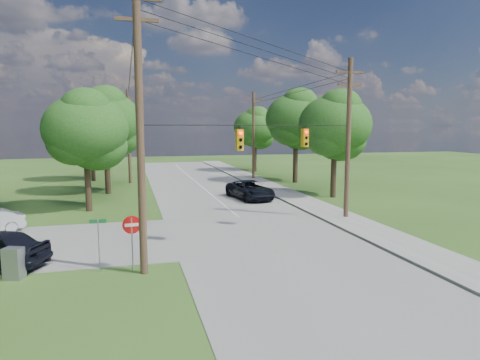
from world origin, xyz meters
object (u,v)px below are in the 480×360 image
object	(u,v)px
pole_ne	(348,137)
do_not_enter_sign	(132,230)
pole_north_e	(253,135)
pole_sw	(140,124)
control_cabinet	(14,264)
car_main_north	(250,190)
pole_north_w	(129,136)

from	to	relation	value
pole_ne	do_not_enter_sign	distance (m)	16.05
pole_north_e	do_not_enter_sign	world-z (taller)	pole_north_e
pole_ne	pole_north_e	size ratio (longest dim) A/B	1.05
pole_sw	control_cabinet	bearing A→B (deg)	173.30
control_cabinet	pole_north_e	bearing A→B (deg)	78.02
do_not_enter_sign	control_cabinet	bearing A→B (deg)	177.48
pole_sw	car_main_north	distance (m)	19.74
car_main_north	do_not_enter_sign	distance (m)	18.71
pole_ne	do_not_enter_sign	size ratio (longest dim) A/B	4.43
control_cabinet	car_main_north	bearing A→B (deg)	68.42
pole_north_e	do_not_enter_sign	xyz separation A→B (m)	(-13.95, -29.00, -3.40)
pole_sw	pole_ne	distance (m)	15.51
pole_ne	do_not_enter_sign	world-z (taller)	pole_ne
pole_north_e	do_not_enter_sign	size ratio (longest dim) A/B	4.22
car_main_north	pole_ne	bearing A→B (deg)	-75.16
pole_ne	control_cabinet	distance (m)	20.45
pole_ne	car_main_north	world-z (taller)	pole_ne
car_main_north	do_not_enter_sign	xyz separation A→B (m)	(-9.81, -15.91, 0.93)
pole_sw	do_not_enter_sign	size ratio (longest dim) A/B	5.07
pole_north_w	do_not_enter_sign	xyz separation A→B (m)	(-0.05, -29.00, -3.40)
pole_north_w	control_cabinet	bearing A→B (deg)	-99.22
pole_sw	pole_north_w	distance (m)	29.62
pole_ne	car_main_north	size ratio (longest dim) A/B	1.91
pole_ne	pole_sw	bearing A→B (deg)	-150.62
pole_north_w	control_cabinet	size ratio (longest dim) A/B	7.68
control_cabinet	pole_north_w	bearing A→B (deg)	101.49
pole_ne	control_cabinet	xyz separation A→B (m)	(-18.61, -7.00, -4.82)
pole_north_w	car_main_north	bearing A→B (deg)	-53.30
car_main_north	control_cabinet	size ratio (longest dim) A/B	4.23
pole_sw	pole_ne	world-z (taller)	pole_sw
pole_sw	pole_north_e	world-z (taller)	pole_sw
car_main_north	pole_sw	bearing A→B (deg)	-129.65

